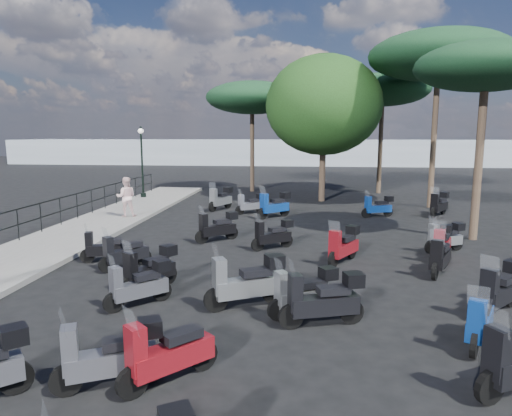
# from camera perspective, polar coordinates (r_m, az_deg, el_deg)

# --- Properties ---
(ground) EXTENTS (120.00, 120.00, 0.00)m
(ground) POSITION_cam_1_polar(r_m,az_deg,el_deg) (12.93, -2.82, -7.71)
(ground) COLOR black
(ground) RESTS_ON ground
(sidewalk) EXTENTS (3.00, 30.00, 0.15)m
(sidewalk) POSITION_cam_1_polar(r_m,az_deg,el_deg) (17.80, -22.39, -3.43)
(sidewalk) COLOR slate
(sidewalk) RESTS_ON ground
(railing) EXTENTS (0.04, 26.04, 1.10)m
(railing) POSITION_cam_1_polar(r_m,az_deg,el_deg) (18.14, -26.46, -0.83)
(railing) COLOR black
(railing) RESTS_ON sidewalk
(lamp_post_2) EXTENTS (0.56, 1.14, 4.02)m
(lamp_post_2) POSITION_cam_1_polar(r_m,az_deg,el_deg) (26.96, -14.08, 6.18)
(lamp_post_2) COLOR black
(lamp_post_2) RESTS_ON sidewalk
(pedestrian_far) EXTENTS (1.00, 0.87, 1.75)m
(pedestrian_far) POSITION_cam_1_polar(r_m,az_deg,el_deg) (20.84, -15.92, 1.34)
(pedestrian_far) COLOR beige
(pedestrian_far) RESTS_ON sidewalk
(scooter_1) EXTENTS (1.23, 1.24, 1.27)m
(scooter_1) POSITION_cam_1_polar(r_m,az_deg,el_deg) (10.48, -14.42, -9.38)
(scooter_1) COLOR black
(scooter_1) RESTS_ON ground
(scooter_2) EXTENTS (1.45, 0.66, 1.19)m
(scooter_2) POSITION_cam_1_polar(r_m,az_deg,el_deg) (14.27, -18.40, -4.84)
(scooter_2) COLOR black
(scooter_2) RESTS_ON ground
(scooter_3) EXTENTS (1.00, 1.68, 1.44)m
(scooter_3) POSITION_cam_1_polar(r_m,az_deg,el_deg) (22.80, -4.44, 1.11)
(scooter_3) COLOR black
(scooter_3) RESTS_ON ground
(scooter_4) EXTENTS (1.25, 1.34, 1.38)m
(scooter_4) POSITION_cam_1_polar(r_m,az_deg,el_deg) (7.35, -11.08, -17.59)
(scooter_4) COLOR black
(scooter_4) RESTS_ON ground
(scooter_5) EXTENTS (1.56, 0.93, 1.34)m
(scooter_5) POSITION_cam_1_polar(r_m,az_deg,el_deg) (7.45, -17.79, -17.29)
(scooter_5) COLOR black
(scooter_5) RESTS_ON ground
(scooter_6) EXTENTS (1.07, 1.47, 1.33)m
(scooter_6) POSITION_cam_1_polar(r_m,az_deg,el_deg) (11.49, -13.15, -7.53)
(scooter_6) COLOR black
(scooter_6) RESTS_ON ground
(scooter_7) EXTENTS (1.12, 1.25, 1.26)m
(scooter_7) POSITION_cam_1_polar(r_m,az_deg,el_deg) (13.40, -16.16, -5.52)
(scooter_7) COLOR black
(scooter_7) RESTS_ON ground
(scooter_8) EXTENTS (1.39, 1.20, 1.34)m
(scooter_8) POSITION_cam_1_polar(r_m,az_deg,el_deg) (16.14, -4.84, -2.45)
(scooter_8) COLOR black
(scooter_8) RESTS_ON ground
(scooter_9) EXTENTS (1.32, 1.01, 1.22)m
(scooter_9) POSITION_cam_1_polar(r_m,az_deg,el_deg) (21.65, -0.71, 0.47)
(scooter_9) COLOR black
(scooter_9) RESTS_ON ground
(scooter_11) EXTENTS (1.47, 0.98, 1.30)m
(scooter_11) POSITION_cam_1_polar(r_m,az_deg,el_deg) (9.70, 6.03, -10.58)
(scooter_11) COLOR black
(scooter_11) RESTS_ON ground
(scooter_12) EXTENTS (1.72, 1.07, 1.49)m
(scooter_12) POSITION_cam_1_polar(r_m,az_deg,el_deg) (10.07, -1.22, -9.34)
(scooter_12) COLOR black
(scooter_12) RESTS_ON ground
(scooter_13) EXTENTS (1.03, 1.52, 1.35)m
(scooter_13) POSITION_cam_1_polar(r_m,az_deg,el_deg) (13.71, 10.87, -4.68)
(scooter_13) COLOR black
(scooter_13) RESTS_ON ground
(scooter_14) EXTENTS (1.35, 1.02, 1.24)m
(scooter_14) POSITION_cam_1_polar(r_m,az_deg,el_deg) (15.04, 2.12, -3.44)
(scooter_14) COLOR black
(scooter_14) RESTS_ON ground
(scooter_15) EXTENTS (1.44, 1.42, 1.47)m
(scooter_15) POSITION_cam_1_polar(r_m,az_deg,el_deg) (20.64, 2.29, 0.30)
(scooter_15) COLOR black
(scooter_15) RESTS_ON ground
(scooter_17) EXTENTS (0.87, 1.48, 1.28)m
(scooter_17) POSITION_cam_1_polar(r_m,az_deg,el_deg) (9.30, 26.15, -12.72)
(scooter_17) COLOR black
(scooter_17) RESTS_ON ground
(scooter_18) EXTENTS (1.71, 0.79, 1.40)m
(scooter_18) POSITION_cam_1_polar(r_m,az_deg,el_deg) (9.25, 8.37, -11.40)
(scooter_18) COLOR black
(scooter_18) RESTS_ON ground
(scooter_19) EXTENTS (0.91, 1.56, 1.34)m
(scooter_19) POSITION_cam_1_polar(r_m,az_deg,el_deg) (13.34, 21.99, -5.79)
(scooter_19) COLOR black
(scooter_19) RESTS_ON ground
(scooter_20) EXTENTS (1.50, 0.82, 1.26)m
(scooter_20) POSITION_cam_1_polar(r_m,az_deg,el_deg) (21.49, 14.99, 0.13)
(scooter_20) COLOR black
(scooter_20) RESTS_ON ground
(scooter_23) EXTENTS (1.32, 1.36, 1.38)m
(scooter_23) POSITION_cam_1_polar(r_m,az_deg,el_deg) (11.04, 28.22, -9.02)
(scooter_23) COLOR black
(scooter_23) RESTS_ON ground
(scooter_24) EXTENTS (0.89, 1.52, 1.30)m
(scooter_24) POSITION_cam_1_polar(r_m,az_deg,el_deg) (14.92, 22.23, -4.15)
(scooter_24) COLOR black
(scooter_24) RESTS_ON ground
(scooter_25) EXTENTS (1.39, 0.88, 1.21)m
(scooter_25) POSITION_cam_1_polar(r_m,az_deg,el_deg) (15.90, 22.54, -3.50)
(scooter_25) COLOR black
(scooter_25) RESTS_ON ground
(scooter_26) EXTENTS (1.16, 1.54, 1.41)m
(scooter_26) POSITION_cam_1_polar(r_m,az_deg,el_deg) (22.66, 21.91, 0.37)
(scooter_26) COLOR black
(scooter_26) RESTS_ON ground
(broadleaf_tree) EXTENTS (6.42, 6.42, 8.03)m
(broadleaf_tree) POSITION_cam_1_polar(r_m,az_deg,el_deg) (25.89, 8.47, 12.55)
(broadleaf_tree) COLOR #38281E
(broadleaf_tree) RESTS_ON ground
(pine_0) EXTENTS (5.80, 5.80, 7.48)m
(pine_0) POSITION_cam_1_polar(r_m,az_deg,el_deg) (30.27, 15.57, 14.00)
(pine_0) COLOR #38281E
(pine_0) RESTS_ON ground
(pine_1) EXTENTS (6.88, 6.88, 8.77)m
(pine_1) POSITION_cam_1_polar(r_m,az_deg,el_deg) (25.28, 21.90, 17.21)
(pine_1) COLOR #38281E
(pine_1) RESTS_ON ground
(pine_2) EXTENTS (5.97, 5.97, 7.09)m
(pine_2) POSITION_cam_1_polar(r_m,az_deg,el_deg) (30.08, -0.49, 13.58)
(pine_2) COLOR #38281E
(pine_2) RESTS_ON ground
(pine_3) EXTENTS (4.79, 4.79, 6.87)m
(pine_3) POSITION_cam_1_polar(r_m,az_deg,el_deg) (18.00, 26.82, 15.40)
(pine_3) COLOR #38281E
(pine_3) RESTS_ON ground
(distant_hills) EXTENTS (70.00, 8.00, 3.00)m
(distant_hills) POSITION_cam_1_polar(r_m,az_deg,el_deg) (57.29, 4.27, 6.99)
(distant_hills) COLOR gray
(distant_hills) RESTS_ON ground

